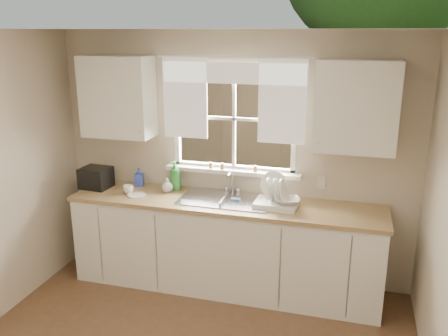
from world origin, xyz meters
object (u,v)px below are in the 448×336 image
(cup, at_px, (128,189))
(black_appliance, at_px, (96,178))
(soap_bottle_a, at_px, (175,175))
(dish_rack, at_px, (276,199))

(cup, distance_m, black_appliance, 0.42)
(soap_bottle_a, height_order, black_appliance, soap_bottle_a)
(soap_bottle_a, height_order, cup, soap_bottle_a)
(black_appliance, bearing_deg, dish_rack, 3.12)
(soap_bottle_a, distance_m, black_appliance, 0.83)
(cup, relative_size, black_appliance, 0.36)
(dish_rack, bearing_deg, cup, -178.18)
(dish_rack, relative_size, black_appliance, 1.39)
(dish_rack, distance_m, black_appliance, 1.90)
(black_appliance, bearing_deg, soap_bottle_a, 14.95)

